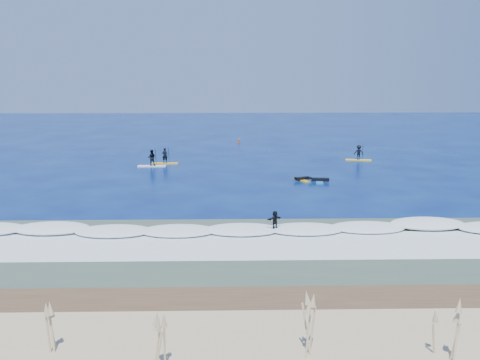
{
  "coord_description": "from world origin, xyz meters",
  "views": [
    {
      "loc": [
        0.17,
        -42.42,
        10.08
      ],
      "look_at": [
        1.15,
        2.61,
        0.6
      ],
      "focal_mm": 40.0,
      "sensor_mm": 36.0,
      "label": 1
    }
  ],
  "objects_px": {
    "wave_surfer": "(275,221)",
    "marker_buoy": "(239,141)",
    "sup_paddler_left": "(165,158)",
    "prone_paddler_far": "(319,180)",
    "sup_paddler_center": "(152,159)",
    "sup_paddler_right": "(359,154)",
    "prone_paddler_near": "(302,179)"
  },
  "relations": [
    {
      "from": "sup_paddler_center",
      "to": "sup_paddler_right",
      "type": "distance_m",
      "value": 22.65
    },
    {
      "from": "sup_paddler_center",
      "to": "sup_paddler_right",
      "type": "height_order",
      "value": "sup_paddler_center"
    },
    {
      "from": "sup_paddler_left",
      "to": "sup_paddler_right",
      "type": "bearing_deg",
      "value": 7.02
    },
    {
      "from": "prone_paddler_near",
      "to": "wave_surfer",
      "type": "height_order",
      "value": "wave_surfer"
    },
    {
      "from": "prone_paddler_near",
      "to": "wave_surfer",
      "type": "bearing_deg",
      "value": 141.59
    },
    {
      "from": "sup_paddler_center",
      "to": "prone_paddler_far",
      "type": "relative_size",
      "value": 1.26
    },
    {
      "from": "marker_buoy",
      "to": "sup_paddler_right",
      "type": "bearing_deg",
      "value": -48.19
    },
    {
      "from": "sup_paddler_right",
      "to": "marker_buoy",
      "type": "bearing_deg",
      "value": 142.19
    },
    {
      "from": "prone_paddler_near",
      "to": "wave_surfer",
      "type": "xyz_separation_m",
      "value": [
        -3.79,
        -15.58,
        0.57
      ]
    },
    {
      "from": "sup_paddler_center",
      "to": "sup_paddler_right",
      "type": "relative_size",
      "value": 1.01
    },
    {
      "from": "sup_paddler_right",
      "to": "prone_paddler_far",
      "type": "bearing_deg",
      "value": -108.7
    },
    {
      "from": "sup_paddler_left",
      "to": "sup_paddler_center",
      "type": "height_order",
      "value": "sup_paddler_center"
    },
    {
      "from": "sup_paddler_center",
      "to": "marker_buoy",
      "type": "xyz_separation_m",
      "value": [
        9.42,
        17.78,
        -0.46
      ]
    },
    {
      "from": "sup_paddler_right",
      "to": "prone_paddler_near",
      "type": "relative_size",
      "value": 1.41
    },
    {
      "from": "prone_paddler_far",
      "to": "sup_paddler_left",
      "type": "bearing_deg",
      "value": 62.92
    },
    {
      "from": "wave_surfer",
      "to": "marker_buoy",
      "type": "bearing_deg",
      "value": 62.1
    },
    {
      "from": "sup_paddler_center",
      "to": "wave_surfer",
      "type": "height_order",
      "value": "sup_paddler_center"
    },
    {
      "from": "sup_paddler_right",
      "to": "wave_surfer",
      "type": "relative_size",
      "value": 1.71
    },
    {
      "from": "wave_surfer",
      "to": "prone_paddler_far",
      "type": "bearing_deg",
      "value": 40.61
    },
    {
      "from": "prone_paddler_far",
      "to": "sup_paddler_right",
      "type": "bearing_deg",
      "value": -23.49
    },
    {
      "from": "sup_paddler_left",
      "to": "prone_paddler_far",
      "type": "bearing_deg",
      "value": -30.09
    },
    {
      "from": "sup_paddler_center",
      "to": "wave_surfer",
      "type": "relative_size",
      "value": 1.73
    },
    {
      "from": "prone_paddler_far",
      "to": "wave_surfer",
      "type": "xyz_separation_m",
      "value": [
        -5.3,
        -14.98,
        0.55
      ]
    },
    {
      "from": "sup_paddler_center",
      "to": "marker_buoy",
      "type": "bearing_deg",
      "value": 60.27
    },
    {
      "from": "prone_paddler_near",
      "to": "wave_surfer",
      "type": "relative_size",
      "value": 1.21
    },
    {
      "from": "wave_surfer",
      "to": "marker_buoy",
      "type": "height_order",
      "value": "wave_surfer"
    },
    {
      "from": "sup_paddler_left",
      "to": "prone_paddler_far",
      "type": "height_order",
      "value": "sup_paddler_left"
    },
    {
      "from": "prone_paddler_near",
      "to": "wave_surfer",
      "type": "distance_m",
      "value": 16.04
    },
    {
      "from": "sup_paddler_left",
      "to": "wave_surfer",
      "type": "distance_m",
      "value": 26.41
    },
    {
      "from": "sup_paddler_right",
      "to": "sup_paddler_center",
      "type": "bearing_deg",
      "value": -161.37
    },
    {
      "from": "sup_paddler_left",
      "to": "sup_paddler_right",
      "type": "distance_m",
      "value": 21.29
    },
    {
      "from": "prone_paddler_far",
      "to": "marker_buoy",
      "type": "bearing_deg",
      "value": 20.23
    }
  ]
}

